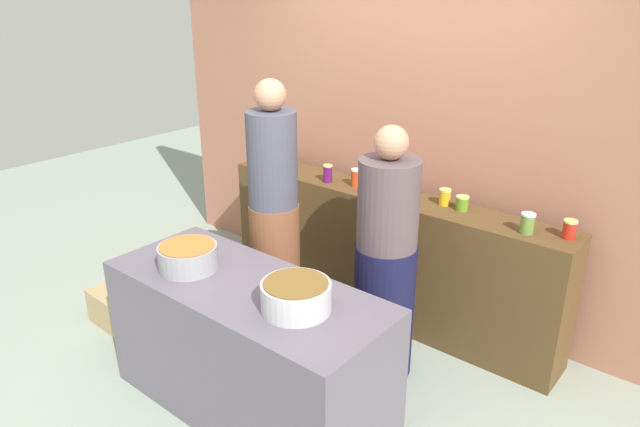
{
  "coord_description": "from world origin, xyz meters",
  "views": [
    {
      "loc": [
        2.09,
        -2.2,
        2.38
      ],
      "look_at": [
        0.0,
        0.35,
        1.05
      ],
      "focal_mm": 32.4,
      "sensor_mm": 36.0,
      "label": 1
    }
  ],
  "objects_px": {
    "preserve_jar_7": "(570,229)",
    "cooking_pot_left": "(188,257)",
    "preserve_jar_2": "(328,173)",
    "preserve_jar_5": "(462,203)",
    "preserve_jar_3": "(355,177)",
    "preserve_jar_1": "(282,160)",
    "cooking_pot_center": "(296,296)",
    "cook_in_cap": "(385,269)",
    "bread_crate": "(120,308)",
    "preserve_jar_6": "(527,223)",
    "preserve_jar_4": "(445,197)",
    "cook_with_tongs": "(274,229)",
    "preserve_jar_0": "(269,158)"
  },
  "relations": [
    {
      "from": "preserve_jar_7",
      "to": "cooking_pot_left",
      "type": "bearing_deg",
      "value": -137.66
    },
    {
      "from": "preserve_jar_2",
      "to": "preserve_jar_5",
      "type": "height_order",
      "value": "preserve_jar_2"
    },
    {
      "from": "preserve_jar_3",
      "to": "preserve_jar_7",
      "type": "bearing_deg",
      "value": 1.56
    },
    {
      "from": "preserve_jar_1",
      "to": "preserve_jar_7",
      "type": "distance_m",
      "value": 2.24
    },
    {
      "from": "preserve_jar_1",
      "to": "cooking_pot_center",
      "type": "distance_m",
      "value": 1.96
    },
    {
      "from": "preserve_jar_1",
      "to": "cook_in_cap",
      "type": "relative_size",
      "value": 0.08
    },
    {
      "from": "cook_in_cap",
      "to": "bread_crate",
      "type": "bearing_deg",
      "value": -156.49
    },
    {
      "from": "preserve_jar_3",
      "to": "cook_in_cap",
      "type": "xyz_separation_m",
      "value": [
        0.66,
        -0.58,
        -0.3
      ]
    },
    {
      "from": "preserve_jar_3",
      "to": "bread_crate",
      "type": "bearing_deg",
      "value": -129.93
    },
    {
      "from": "preserve_jar_6",
      "to": "preserve_jar_4",
      "type": "bearing_deg",
      "value": 169.35
    },
    {
      "from": "cook_with_tongs",
      "to": "cook_in_cap",
      "type": "bearing_deg",
      "value": 11.72
    },
    {
      "from": "preserve_jar_6",
      "to": "bread_crate",
      "type": "height_order",
      "value": "preserve_jar_6"
    },
    {
      "from": "preserve_jar_0",
      "to": "cook_in_cap",
      "type": "xyz_separation_m",
      "value": [
        1.49,
        -0.52,
        -0.31
      ]
    },
    {
      "from": "preserve_jar_2",
      "to": "bread_crate",
      "type": "xyz_separation_m",
      "value": [
        -0.92,
        -1.31,
        -0.91
      ]
    },
    {
      "from": "preserve_jar_2",
      "to": "preserve_jar_5",
      "type": "relative_size",
      "value": 1.35
    },
    {
      "from": "preserve_jar_6",
      "to": "cook_with_tongs",
      "type": "relative_size",
      "value": 0.07
    },
    {
      "from": "preserve_jar_4",
      "to": "preserve_jar_5",
      "type": "height_order",
      "value": "preserve_jar_4"
    },
    {
      "from": "preserve_jar_1",
      "to": "preserve_jar_6",
      "type": "xyz_separation_m",
      "value": [
        2.02,
        -0.02,
        -0.0
      ]
    },
    {
      "from": "preserve_jar_0",
      "to": "cooking_pot_left",
      "type": "height_order",
      "value": "preserve_jar_0"
    },
    {
      "from": "preserve_jar_7",
      "to": "cook_in_cap",
      "type": "bearing_deg",
      "value": -144.32
    },
    {
      "from": "preserve_jar_3",
      "to": "preserve_jar_6",
      "type": "bearing_deg",
      "value": -1.91
    },
    {
      "from": "preserve_jar_4",
      "to": "cooking_pot_center",
      "type": "relative_size",
      "value": 0.31
    },
    {
      "from": "cooking_pot_left",
      "to": "preserve_jar_5",
      "type": "bearing_deg",
      "value": 57.74
    },
    {
      "from": "cook_with_tongs",
      "to": "cook_in_cap",
      "type": "xyz_separation_m",
      "value": [
        0.78,
        0.16,
        -0.11
      ]
    },
    {
      "from": "bread_crate",
      "to": "preserve_jar_6",
      "type": "bearing_deg",
      "value": 28.35
    },
    {
      "from": "cook_in_cap",
      "to": "cooking_pot_center",
      "type": "bearing_deg",
      "value": -89.94
    },
    {
      "from": "preserve_jar_3",
      "to": "preserve_jar_7",
      "type": "relative_size",
      "value": 1.17
    },
    {
      "from": "preserve_jar_0",
      "to": "cook_in_cap",
      "type": "height_order",
      "value": "cook_in_cap"
    },
    {
      "from": "preserve_jar_6",
      "to": "bread_crate",
      "type": "bearing_deg",
      "value": -151.65
    },
    {
      "from": "cooking_pot_center",
      "to": "preserve_jar_3",
      "type": "bearing_deg",
      "value": 115.14
    },
    {
      "from": "preserve_jar_2",
      "to": "cooking_pot_center",
      "type": "distance_m",
      "value": 1.62
    },
    {
      "from": "preserve_jar_3",
      "to": "cook_with_tongs",
      "type": "bearing_deg",
      "value": -99.53
    },
    {
      "from": "cooking_pot_center",
      "to": "preserve_jar_6",
      "type": "bearing_deg",
      "value": 64.73
    },
    {
      "from": "preserve_jar_7",
      "to": "preserve_jar_4",
      "type": "bearing_deg",
      "value": 177.95
    },
    {
      "from": "preserve_jar_4",
      "to": "cook_with_tongs",
      "type": "distance_m",
      "value": 1.17
    },
    {
      "from": "preserve_jar_1",
      "to": "preserve_jar_4",
      "type": "relative_size",
      "value": 1.21
    },
    {
      "from": "preserve_jar_2",
      "to": "cooking_pot_center",
      "type": "relative_size",
      "value": 0.37
    },
    {
      "from": "cook_in_cap",
      "to": "cook_with_tongs",
      "type": "bearing_deg",
      "value": -168.28
    },
    {
      "from": "preserve_jar_4",
      "to": "preserve_jar_6",
      "type": "distance_m",
      "value": 0.62
    },
    {
      "from": "preserve_jar_3",
      "to": "preserve_jar_4",
      "type": "relative_size",
      "value": 1.18
    },
    {
      "from": "preserve_jar_4",
      "to": "preserve_jar_7",
      "type": "xyz_separation_m",
      "value": [
        0.83,
        -0.03,
        0.0
      ]
    },
    {
      "from": "preserve_jar_0",
      "to": "preserve_jar_7",
      "type": "distance_m",
      "value": 2.35
    },
    {
      "from": "preserve_jar_3",
      "to": "cooking_pot_center",
      "type": "relative_size",
      "value": 0.37
    },
    {
      "from": "preserve_jar_2",
      "to": "cook_in_cap",
      "type": "relative_size",
      "value": 0.08
    },
    {
      "from": "preserve_jar_3",
      "to": "preserve_jar_5",
      "type": "height_order",
      "value": "preserve_jar_3"
    },
    {
      "from": "bread_crate",
      "to": "cooking_pot_center",
      "type": "bearing_deg",
      "value": -1.42
    },
    {
      "from": "preserve_jar_1",
      "to": "preserve_jar_3",
      "type": "relative_size",
      "value": 1.02
    },
    {
      "from": "preserve_jar_5",
      "to": "cook_in_cap",
      "type": "distance_m",
      "value": 0.72
    },
    {
      "from": "cooking_pot_left",
      "to": "cook_with_tongs",
      "type": "height_order",
      "value": "cook_with_tongs"
    },
    {
      "from": "cooking_pot_center",
      "to": "preserve_jar_1",
      "type": "bearing_deg",
      "value": 134.95
    }
  ]
}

